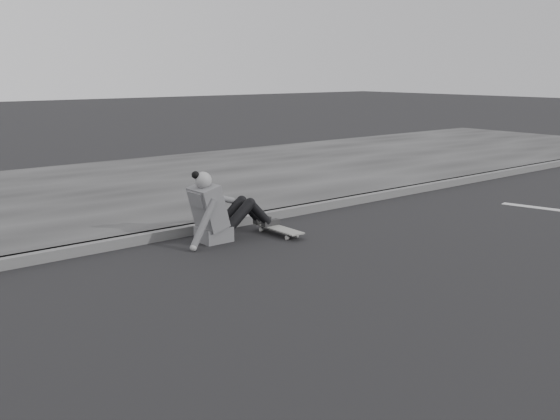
{
  "coord_description": "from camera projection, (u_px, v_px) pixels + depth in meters",
  "views": [
    {
      "loc": [
        -6.11,
        -4.04,
        2.01
      ],
      "look_at": [
        -1.88,
        1.22,
        0.5
      ],
      "focal_mm": 40.0,
      "sensor_mm": 36.0,
      "label": 1
    }
  ],
  "objects": [
    {
      "name": "skateboard",
      "position": [
        279.0,
        229.0,
        7.81
      ],
      "size": [
        0.2,
        0.78,
        0.09
      ],
      "color": "#A5A5A0",
      "rests_on": "ground"
    },
    {
      "name": "ground",
      "position": [
        471.0,
        248.0,
        7.25
      ],
      "size": [
        80.0,
        80.0,
        0.0
      ],
      "primitive_type": "plane",
      "color": "black",
      "rests_on": "ground"
    },
    {
      "name": "curb",
      "position": [
        321.0,
        206.0,
        9.2
      ],
      "size": [
        24.0,
        0.16,
        0.12
      ],
      "primitive_type": "cube",
      "color": "#535353",
      "rests_on": "ground"
    },
    {
      "name": "sidewalk",
      "position": [
        210.0,
        179.0,
        11.49
      ],
      "size": [
        24.0,
        6.0,
        0.12
      ],
      "primitive_type": "cube",
      "color": "#323232",
      "rests_on": "ground"
    },
    {
      "name": "seated_woman",
      "position": [
        218.0,
        211.0,
        7.48
      ],
      "size": [
        1.38,
        0.46,
        0.88
      ],
      "color": "#565658",
      "rests_on": "ground"
    }
  ]
}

